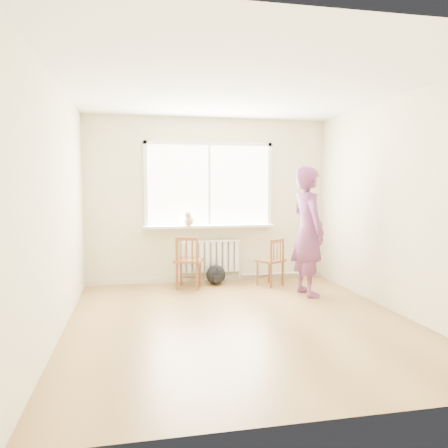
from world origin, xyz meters
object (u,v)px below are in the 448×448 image
person (308,231)px  cat (189,219)px  chair_right (272,262)px  backpack (216,275)px  chair_left (188,262)px

person → cat: 1.92m
chair_right → cat: (-1.28, 0.39, 0.67)m
backpack → chair_left: bearing=-157.0°
chair_right → chair_left: bearing=-34.4°
chair_left → chair_right: bearing=-165.3°
cat → backpack: (0.42, -0.12, -0.90)m
chair_right → backpack: chair_right is taller
person → backpack: 1.69m
chair_right → cat: 1.50m
cat → backpack: 1.00m
chair_left → cat: size_ratio=2.16×
person → chair_left: bearing=60.8°
chair_right → person: (0.33, -0.65, 0.55)m
person → backpack: (-1.19, 0.92, -0.78)m
cat → backpack: size_ratio=1.20×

